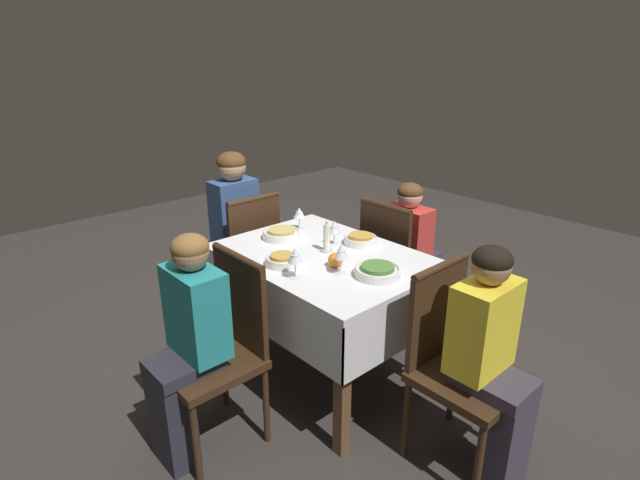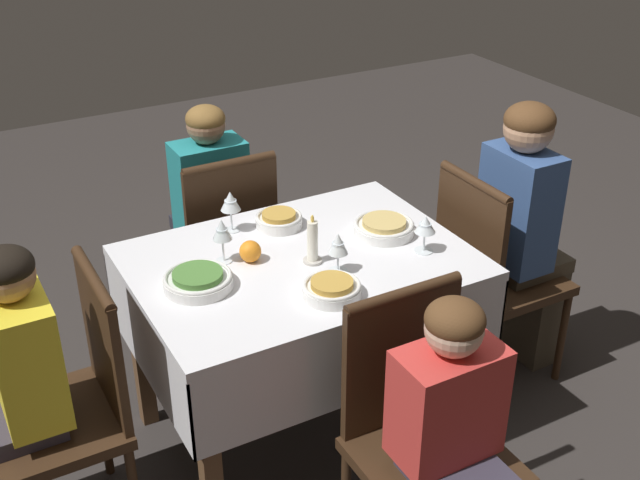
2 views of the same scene
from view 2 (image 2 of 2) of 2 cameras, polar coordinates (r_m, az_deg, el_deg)
The scene contains 20 objects.
ground_plane at distance 3.23m, azimuth -1.25°, elevation -13.35°, with size 8.00×8.00×0.00m, color #332D2B.
dining_table at distance 2.84m, azimuth -1.39°, elevation -3.42°, with size 1.15×0.84×0.78m.
chair_west at distance 3.29m, azimuth 12.02°, elevation -1.99°, with size 0.43×0.43×0.95m.
chair_north at distance 2.48m, azimuth 7.17°, elevation -13.12°, with size 0.43×0.43×0.95m.
chair_east at distance 2.67m, azimuth -17.27°, elevation -10.75°, with size 0.43×0.43×0.95m.
chair_south at distance 3.44m, azimuth -6.91°, elevation -0.13°, with size 0.43×0.43×0.95m.
person_adult_denim at distance 3.31m, azimuth 14.40°, elevation 1.06°, with size 0.34×0.30×1.20m.
person_child_red at distance 2.35m, azimuth 9.74°, elevation -14.65°, with size 0.30×0.33×1.03m.
person_child_yellow at distance 2.62m, azimuth -21.11°, elevation -10.35°, with size 0.33×0.30×1.09m.
person_child_teal at distance 3.54m, azimuth -8.03°, elevation 2.13°, with size 0.30×0.33×1.10m.
bowl_west at distance 2.93m, azimuth 4.58°, elevation 0.94°, with size 0.22×0.22×0.06m.
wine_glass_west at distance 2.79m, azimuth 7.49°, elevation 1.01°, with size 0.07×0.07×0.14m.
bowl_north at distance 2.55m, azimuth 0.85°, elevation -3.47°, with size 0.19×0.19×0.06m.
wine_glass_north at distance 2.65m, azimuth 1.29°, elevation -0.38°, with size 0.07×0.07×0.15m.
bowl_east at distance 2.63m, azimuth -8.67°, elevation -2.83°, with size 0.23×0.23×0.06m.
wine_glass_east at distance 2.72m, azimuth -6.99°, elevation 0.63°, with size 0.07×0.07×0.16m.
bowl_south at distance 2.98m, azimuth -2.94°, elevation 1.46°, with size 0.17×0.17×0.06m.
wine_glass_south at distance 2.92m, azimuth -6.39°, elevation 2.69°, with size 0.07×0.07×0.16m.
candle_centerpiece at distance 2.72m, azimuth -0.54°, elevation -0.30°, with size 0.07×0.07×0.18m.
orange_fruit at distance 2.75m, azimuth -4.98°, elevation -0.81°, with size 0.08×0.08×0.08m, color orange.
Camera 2 is at (1.10, 2.14, 2.16)m, focal length 45.00 mm.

